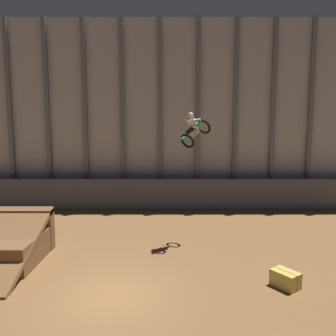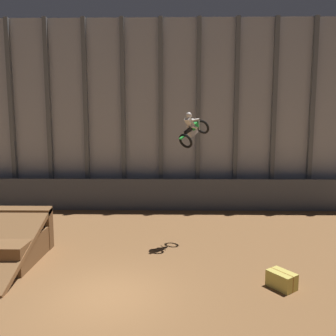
{
  "view_description": "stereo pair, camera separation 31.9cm",
  "coord_description": "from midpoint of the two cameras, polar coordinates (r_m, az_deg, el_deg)",
  "views": [
    {
      "loc": [
        1.8,
        -9.98,
        5.46
      ],
      "look_at": [
        1.86,
        6.23,
        3.44
      ],
      "focal_mm": 35.0,
      "sensor_mm": 36.0,
      "label": 1
    },
    {
      "loc": [
        2.12,
        -9.98,
        5.46
      ],
      "look_at": [
        1.86,
        6.23,
        3.44
      ],
      "focal_mm": 35.0,
      "sensor_mm": 36.0,
      "label": 2
    }
  ],
  "objects": [
    {
      "name": "dirt_ramp",
      "position": [
        15.29,
        -25.14,
        -11.81
      ],
      "size": [
        2.46,
        4.7,
        2.0
      ],
      "color": "brown",
      "rests_on": "ground_plane"
    },
    {
      "name": "lower_barrier",
      "position": [
        21.74,
        -4.29,
        -4.63
      ],
      "size": [
        31.36,
        0.2,
        2.09
      ],
      "color": "#474C56",
      "rests_on": "ground_plane"
    },
    {
      "name": "ground_plane",
      "position": [
        11.54,
        -9.62,
        -21.21
      ],
      "size": [
        60.0,
        60.0,
        0.0
      ],
      "primitive_type": "plane",
      "color": "brown"
    },
    {
      "name": "hay_bale_trackside",
      "position": [
        12.48,
        19.9,
        -17.86
      ],
      "size": [
        1.01,
        1.08,
        0.57
      ],
      "rotation": [
        0.0,
        0.0,
        2.19
      ],
      "color": "#CCB751",
      "rests_on": "ground_plane"
    },
    {
      "name": "arena_back_wall",
      "position": [
        22.58,
        -4.12,
        9.25
      ],
      "size": [
        32.0,
        0.4,
        12.62
      ],
      "color": "#A3A8B2",
      "rests_on": "ground_plane"
    },
    {
      "name": "rider_bike_solo",
      "position": [
        15.25,
        4.94,
        6.69
      ],
      "size": [
        1.67,
        1.73,
        1.69
      ],
      "rotation": [
        0.47,
        0.0,
        -0.74
      ],
      "color": "black"
    }
  ]
}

